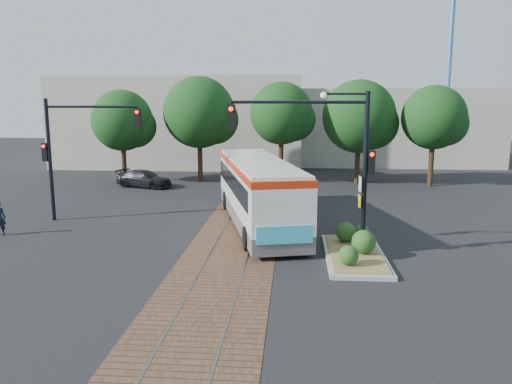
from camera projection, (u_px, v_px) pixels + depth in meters
ground at (233, 247)px, 20.33m from camera, size 120.00×120.00×0.00m
trackbed at (243, 223)px, 24.25m from camera, size 3.60×40.00×0.02m
tree_row at (277, 116)px, 35.49m from camera, size 26.40×5.60×7.67m
warehouses at (264, 123)px, 47.90m from camera, size 40.00×13.00×8.00m
crane at (450, 51)px, 50.38m from camera, size 8.00×0.50×18.00m
city_bus at (258, 189)px, 23.85m from camera, size 5.19×11.88×3.12m
traffic_island at (355, 248)px, 19.02m from camera, size 2.20×5.20×1.13m
signal_pole_main at (332, 147)px, 18.50m from camera, size 5.49×0.46×6.00m
signal_pole_left at (71, 143)px, 24.20m from camera, size 4.99×0.34×6.00m
parked_car at (144, 179)px, 34.54m from camera, size 4.38×2.89×1.18m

